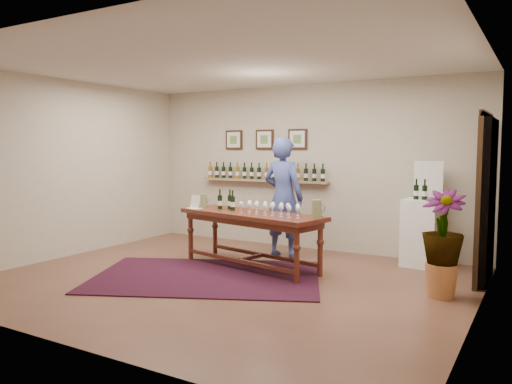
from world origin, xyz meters
The scene contains 14 objects.
ground centered at (0.00, 0.00, 0.00)m, with size 6.00×6.00×0.00m, color brown.
room_shell centered at (2.11, 1.86, 1.12)m, with size 6.00×6.00×6.00m.
rug centered at (-0.31, 0.02, 0.01)m, with size 2.98×1.99×0.02m, color #4F0E17.
tasting_table centered at (-0.07, 0.78, 0.68)m, with size 2.37×1.18×0.80m.
table_glasses centered at (0.25, 0.73, 0.89)m, with size 1.23×0.28×0.17m, color white, non-canonical shape.
table_bottles centered at (-0.55, 0.90, 0.96)m, with size 0.30×0.17×0.32m, color black, non-canonical shape.
pitcher_left centered at (-1.06, 0.99, 0.91)m, with size 0.13×0.13×0.21m, color olive, non-canonical shape.
pitcher_right centered at (0.98, 0.70, 0.93)m, with size 0.15×0.15×0.24m, color olive, non-canonical shape.
menu_card centered at (-1.06, 0.77, 0.91)m, with size 0.23×0.16×0.20m, color silver.
display_pedestal centered at (2.03, 2.12, 0.49)m, with size 0.49×0.49×0.99m, color white.
pedestal_bottles centered at (2.02, 2.03, 1.14)m, with size 0.31×0.08×0.31m, color black, non-canonical shape.
info_sign centered at (2.08, 2.23, 1.27)m, with size 0.42×0.02×0.58m, color silver.
potted_plant centered at (2.57, 0.65, 0.63)m, with size 0.59×0.59×1.08m.
person centered at (-0.01, 1.67, 0.95)m, with size 0.69×0.45×1.90m, color #384584.
Camera 1 is at (3.57, -5.32, 1.72)m, focal length 35.00 mm.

